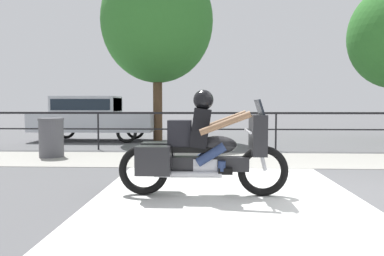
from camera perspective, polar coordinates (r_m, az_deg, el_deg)
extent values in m
plane|color=#565659|center=(5.91, 21.75, -9.52)|extent=(120.00, 120.00, 0.00)
cube|color=#99968E|center=(9.13, 14.66, -4.74)|extent=(44.00, 2.40, 0.01)
cube|color=silver|center=(5.39, 5.26, -10.48)|extent=(3.74, 6.00, 0.01)
cube|color=black|center=(10.84, 12.70, 2.23)|extent=(36.00, 0.04, 0.06)
cube|color=black|center=(10.86, 12.67, -0.22)|extent=(36.00, 0.03, 0.04)
cylinder|color=black|center=(11.15, -14.10, -0.42)|extent=(0.05, 0.05, 1.09)
cylinder|color=black|center=(10.86, 12.66, -0.50)|extent=(0.05, 0.05, 1.09)
torus|color=black|center=(5.49, 10.76, -6.44)|extent=(0.73, 0.11, 0.73)
torus|color=black|center=(5.51, -7.39, -6.37)|extent=(0.73, 0.11, 0.73)
cube|color=#232326|center=(5.41, 1.67, -5.45)|extent=(1.31, 0.22, 0.20)
cube|color=silver|center=(5.42, 2.04, -5.97)|extent=(0.34, 0.26, 0.26)
ellipsoid|color=#232326|center=(5.38, 3.88, -2.59)|extent=(0.56, 0.30, 0.26)
cube|color=black|center=(5.39, -0.16, -3.21)|extent=(0.76, 0.28, 0.08)
cube|color=#232326|center=(5.41, 9.99, -1.01)|extent=(0.20, 0.58, 0.57)
cube|color=#1E232B|center=(5.40, 10.24, 3.08)|extent=(0.10, 0.50, 0.24)
cylinder|color=silver|center=(5.39, 8.52, -0.48)|extent=(0.04, 0.70, 0.04)
cylinder|color=silver|center=(5.29, -0.62, -7.10)|extent=(0.95, 0.09, 0.09)
cube|color=#232326|center=(5.22, -5.90, -4.93)|extent=(0.48, 0.28, 0.40)
cube|color=#232326|center=(5.69, -5.20, -4.21)|extent=(0.48, 0.28, 0.40)
cylinder|color=silver|center=(5.44, 10.48, -3.74)|extent=(0.18, 0.06, 0.52)
cube|color=black|center=(5.36, 1.31, 0.03)|extent=(0.31, 0.36, 0.58)
sphere|color=#8C6647|center=(5.35, 1.75, 4.09)|extent=(0.23, 0.23, 0.23)
sphere|color=black|center=(5.35, 1.75, 4.30)|extent=(0.29, 0.29, 0.29)
cylinder|color=navy|center=(5.24, 2.92, -4.07)|extent=(0.44, 0.13, 0.34)
cylinder|color=navy|center=(5.27, 4.55, -5.81)|extent=(0.11, 0.11, 0.14)
cube|color=black|center=(5.28, 5.09, -6.56)|extent=(0.20, 0.10, 0.09)
cylinder|color=navy|center=(5.54, 2.89, -3.65)|extent=(0.44, 0.13, 0.34)
cylinder|color=navy|center=(5.57, 4.44, -5.30)|extent=(0.11, 0.11, 0.14)
cube|color=black|center=(5.58, 4.95, -6.02)|extent=(0.20, 0.10, 0.09)
cylinder|color=#8C6647|center=(5.06, 5.08, 0.71)|extent=(0.71, 0.09, 0.34)
cylinder|color=#8C6647|center=(5.66, 4.80, 1.03)|extent=(0.71, 0.09, 0.34)
cube|color=black|center=(5.38, -1.89, -0.85)|extent=(0.33, 0.25, 0.38)
cube|color=#B7BCC4|center=(13.90, -14.65, 0.91)|extent=(4.29, 1.65, 0.66)
cube|color=#B7BCC4|center=(13.96, -15.70, 3.46)|extent=(2.23, 1.45, 0.59)
cube|color=#19232D|center=(13.66, -11.32, 3.53)|extent=(0.04, 1.29, 0.47)
cube|color=#19232D|center=(13.96, -15.70, 3.46)|extent=(2.05, 1.49, 0.38)
torus|color=black|center=(12.85, -9.94, -0.70)|extent=(0.71, 0.11, 0.71)
torus|color=black|center=(14.33, -8.64, -0.24)|extent=(0.71, 0.11, 0.71)
torus|color=black|center=(13.67, -20.91, -0.63)|extent=(0.71, 0.11, 0.71)
torus|color=black|center=(15.07, -18.63, -0.20)|extent=(0.71, 0.11, 0.71)
cylinder|color=#515156|center=(9.91, -20.64, -1.57)|extent=(0.59, 0.59, 0.91)
cylinder|color=#515156|center=(9.88, -20.71, 1.25)|extent=(0.62, 0.62, 0.06)
cylinder|color=brown|center=(13.61, -5.25, 3.64)|extent=(0.33, 0.33, 2.63)
ellipsoid|color=#33752D|center=(13.93, -5.33, 15.90)|extent=(3.98, 3.98, 4.38)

